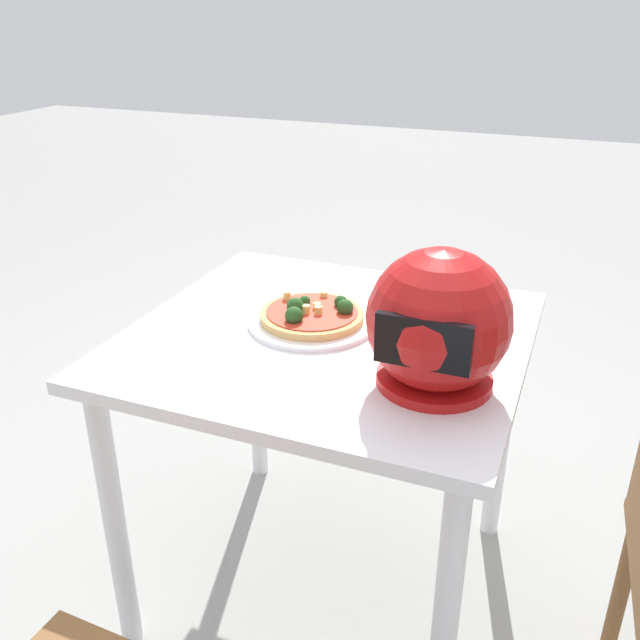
# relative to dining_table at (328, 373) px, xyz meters

# --- Properties ---
(ground_plane) EXTENTS (14.00, 14.00, 0.00)m
(ground_plane) POSITION_rel_dining_table_xyz_m (0.00, 0.00, -0.64)
(ground_plane) COLOR #9E9E99
(dining_table) EXTENTS (0.87, 0.83, 0.74)m
(dining_table) POSITION_rel_dining_table_xyz_m (0.00, 0.00, 0.00)
(dining_table) COLOR white
(dining_table) RESTS_ON ground
(pizza_plate) EXTENTS (0.30, 0.30, 0.01)m
(pizza_plate) POSITION_rel_dining_table_xyz_m (0.05, -0.03, 0.11)
(pizza_plate) COLOR white
(pizza_plate) RESTS_ON dining_table
(pizza) EXTENTS (0.24, 0.24, 0.05)m
(pizza) POSITION_rel_dining_table_xyz_m (0.05, -0.03, 0.13)
(pizza) COLOR tan
(pizza) RESTS_ON pizza_plate
(motorcycle_helmet) EXTENTS (0.28, 0.28, 0.28)m
(motorcycle_helmet) POSITION_rel_dining_table_xyz_m (-0.28, 0.14, 0.24)
(motorcycle_helmet) COLOR #B21414
(motorcycle_helmet) RESTS_ON dining_table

